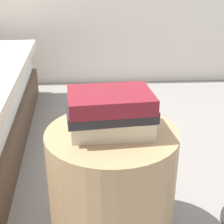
% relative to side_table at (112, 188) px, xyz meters
% --- Properties ---
extents(side_table, '(0.46, 0.46, 0.47)m').
position_rel_side_table_xyz_m(side_table, '(0.00, 0.00, 0.00)').
color(side_table, tan).
rests_on(side_table, ground_plane).
extents(book_cream, '(0.27, 0.19, 0.06)m').
position_rel_side_table_xyz_m(book_cream, '(0.00, 0.01, 0.26)').
color(book_cream, beige).
rests_on(book_cream, side_table).
extents(book_charcoal, '(0.30, 0.20, 0.04)m').
position_rel_side_table_xyz_m(book_charcoal, '(-0.01, -0.01, 0.31)').
color(book_charcoal, '#28282D').
rests_on(book_charcoal, book_cream).
extents(book_maroon, '(0.29, 0.22, 0.05)m').
position_rel_side_table_xyz_m(book_maroon, '(-0.01, -0.01, 0.36)').
color(book_maroon, maroon).
rests_on(book_maroon, book_charcoal).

